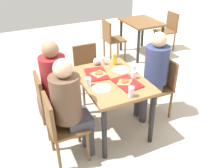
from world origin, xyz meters
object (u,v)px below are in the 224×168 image
person_in_red (58,81)px  pizza_slice_a (99,73)px  soda_can (131,92)px  background_table (141,27)px  paper_plate_near_edge (102,88)px  plastic_cup_a (134,69)px  background_chair_far (168,28)px  tray_red_far (127,83)px  condiment_bottle (115,59)px  foil_bundle (97,61)px  person_in_brown_jacket (70,103)px  plastic_cup_c (103,61)px  main_table (112,87)px  chair_near_right (60,124)px  chair_left_end (87,68)px  person_far_side (154,70)px  handbag (46,109)px  chair_near_left (49,100)px  tray_red_near (96,74)px  pizza_slice_b (125,81)px  paper_plate_center (121,70)px  plastic_cup_b (88,82)px  plastic_cup_d (134,75)px  chair_far_side (161,83)px  background_chair_near (111,37)px

person_in_red → pizza_slice_a: bearing=79.1°
soda_can → background_table: (-2.48, 1.65, -0.19)m
paper_plate_near_edge → plastic_cup_a: plastic_cup_a is taller
background_table → background_chair_far: bearing=90.0°
tray_red_far → condiment_bottle: (-0.53, 0.09, 0.07)m
pizza_slice_a → foil_bundle: (-0.29, 0.09, 0.03)m
person_in_brown_jacket → plastic_cup_c: size_ratio=12.73×
main_table → person_in_red: 0.68m
chair_near_right → background_table: 3.35m
chair_left_end → plastic_cup_a: 0.99m
person_far_side → chair_near_right: bearing=-79.1°
main_table → handbag: 1.12m
chair_near_left → person_in_red: size_ratio=0.68×
background_table → paper_plate_near_edge: bearing=-40.6°
tray_red_near → paper_plate_near_edge: 0.35m
person_in_brown_jacket → pizza_slice_b: bearing=98.1°
paper_plate_center → plastic_cup_b: bearing=-70.7°
paper_plate_center → pizza_slice_a: bearing=-91.3°
chair_left_end → tray_red_far: bearing=5.9°
person_far_side → foil_bundle: 0.79m
plastic_cup_d → tray_red_far: bearing=-59.0°
pizza_slice_a → pizza_slice_b: same height
paper_plate_center → handbag: paper_plate_center is taller
chair_left_end → soda_can: soda_can is taller
pizza_slice_a → chair_near_right: bearing=-56.5°
plastic_cup_c → soda_can: 0.88m
paper_plate_near_edge → handbag: size_ratio=0.69×
paper_plate_near_edge → condiment_bottle: size_ratio=1.38×
chair_near_right → foil_bundle: bearing=134.0°
plastic_cup_b → plastic_cup_d: bearing=82.0°
paper_plate_center → soda_can: (0.61, -0.19, 0.06)m
chair_near_right → background_table: chair_near_right is taller
person_in_brown_jacket → tray_red_far: person_in_brown_jacket is taller
plastic_cup_a → pizza_slice_b: bearing=-50.5°
chair_near_right → plastic_cup_a: 1.17m
chair_left_end → person_in_brown_jacket: (1.18, -0.62, 0.25)m
paper_plate_center → person_far_side: bearing=68.9°
tray_red_far → condiment_bottle: condiment_bottle is taller
person_in_red → pizza_slice_b: 0.83m
person_in_brown_jacket → plastic_cup_c: 0.97m
tray_red_far → paper_plate_near_edge: (-0.03, -0.32, -0.00)m
pizza_slice_a → background_table: pizza_slice_a is taller
background_table → plastic_cup_d: bearing=-33.7°
condiment_bottle → chair_near_left: bearing=-85.3°
plastic_cup_d → condiment_bottle: condiment_bottle is taller
chair_far_side → pizza_slice_b: bearing=-76.2°
handbag → background_chair_far: background_chair_far is taller
tray_red_far → pizza_slice_a: pizza_slice_a is taller
condiment_bottle → plastic_cup_d: bearing=4.8°
plastic_cup_b → background_chair_near: bearing=148.5°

